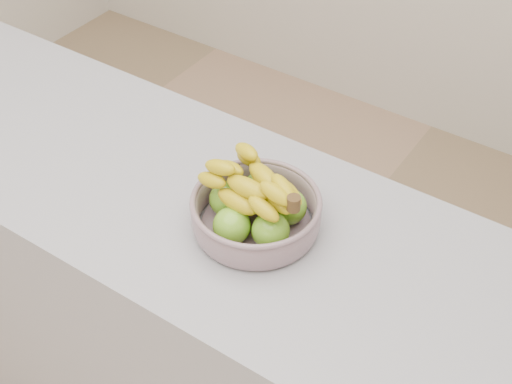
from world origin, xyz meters
TOP-DOWN VIEW (x-y plane):
  - counter at (0.00, 0.25)m, footprint 2.00×0.60m
  - fruit_bowl at (0.21, 0.25)m, footprint 0.27×0.27m

SIDE VIEW (x-z plane):
  - counter at x=0.00m, z-range 0.00..0.90m
  - fruit_bowl at x=0.21m, z-range 0.87..1.03m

